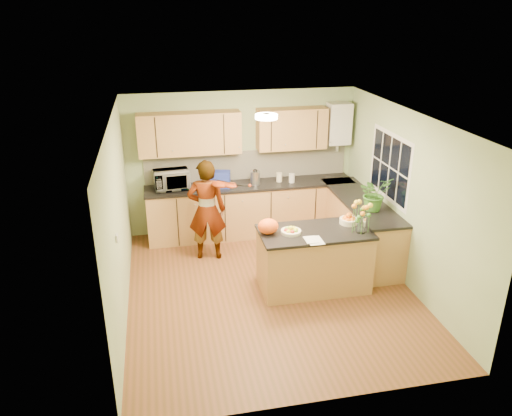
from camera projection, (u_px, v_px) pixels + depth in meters
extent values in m
plane|color=brown|center=(270.00, 289.00, 7.23)|extent=(4.50, 4.50, 0.00)
cube|color=silver|center=(272.00, 118.00, 6.28)|extent=(4.00, 4.50, 0.02)
cube|color=#8CA273|center=(242.00, 162.00, 8.80)|extent=(4.00, 0.02, 2.50)
cube|color=#8CA273|center=(324.00, 299.00, 4.72)|extent=(4.00, 0.02, 2.50)
cube|color=#8CA273|center=(119.00, 222.00, 6.39)|extent=(0.02, 4.50, 2.50)
cube|color=#8CA273|center=(407.00, 199.00, 7.13)|extent=(0.02, 4.50, 2.50)
cube|color=#A87643|center=(251.00, 210.00, 8.85)|extent=(3.60, 0.60, 0.90)
cube|color=black|center=(251.00, 185.00, 8.66)|extent=(3.64, 0.62, 0.04)
cube|color=#A87643|center=(359.00, 228.00, 8.15)|extent=(0.60, 2.20, 0.90)
cube|color=black|center=(361.00, 201.00, 7.97)|extent=(0.62, 2.24, 0.04)
cube|color=silver|center=(247.00, 165.00, 8.82)|extent=(3.60, 0.02, 0.52)
cube|color=#A87643|center=(190.00, 134.00, 8.25)|extent=(1.70, 0.34, 0.70)
cube|color=#A87643|center=(292.00, 129.00, 8.57)|extent=(1.20, 0.34, 0.70)
cube|color=silver|center=(338.00, 123.00, 8.72)|extent=(0.40, 0.30, 0.72)
cylinder|color=silver|center=(337.00, 146.00, 8.87)|extent=(0.06, 0.06, 0.20)
cube|color=silver|center=(390.00, 167.00, 7.56)|extent=(0.01, 1.30, 1.05)
cube|color=black|center=(389.00, 167.00, 7.56)|extent=(0.01, 1.18, 0.92)
cube|color=silver|center=(117.00, 238.00, 5.83)|extent=(0.02, 0.09, 0.09)
cylinder|color=#FFEABF|center=(266.00, 117.00, 6.57)|extent=(0.30, 0.30, 0.06)
cylinder|color=silver|center=(266.00, 114.00, 6.56)|extent=(0.10, 0.10, 0.02)
cube|color=#A87643|center=(314.00, 261.00, 7.14)|extent=(1.53, 0.76, 0.86)
cube|color=black|center=(315.00, 232.00, 6.97)|extent=(1.57, 0.80, 0.04)
cylinder|color=beige|center=(291.00, 232.00, 6.89)|extent=(0.28, 0.28, 0.04)
cylinder|color=beige|center=(349.00, 221.00, 7.19)|extent=(0.26, 0.26, 0.08)
cylinder|color=silver|center=(361.00, 225.00, 6.87)|extent=(0.12, 0.12, 0.24)
ellipsoid|color=#FF5615|center=(268.00, 226.00, 6.85)|extent=(0.36, 0.33, 0.22)
cube|color=silver|center=(315.00, 240.00, 6.67)|extent=(0.20, 0.28, 0.01)
imported|color=#D8AA84|center=(207.00, 210.00, 7.86)|extent=(0.65, 0.48, 1.65)
imported|color=silver|center=(172.00, 180.00, 8.38)|extent=(0.61, 0.44, 0.32)
cube|color=navy|center=(220.00, 179.00, 8.48)|extent=(0.38, 0.31, 0.27)
cylinder|color=silver|center=(255.00, 178.00, 8.61)|extent=(0.17, 0.17, 0.23)
sphere|color=black|center=(255.00, 169.00, 8.55)|extent=(0.08, 0.08, 0.08)
cylinder|color=beige|center=(279.00, 177.00, 8.75)|extent=(0.13, 0.13, 0.16)
cylinder|color=silver|center=(292.00, 178.00, 8.71)|extent=(0.12, 0.12, 0.16)
imported|color=#3E7928|center=(374.00, 194.00, 7.47)|extent=(0.56, 0.51, 0.53)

